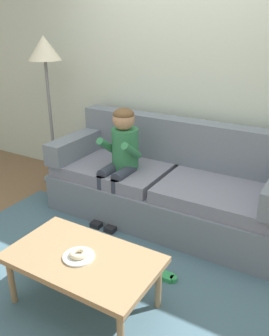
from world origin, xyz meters
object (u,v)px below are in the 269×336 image
at_px(couch, 168,186).
at_px(donut, 79,253).
at_px(toy_controller, 163,276).
at_px(person_child, 121,154).
at_px(coffee_table, 83,262).
at_px(floor_lamp, 45,62).

xyz_separation_m(couch, donut, (0.03, -1.41, 0.10)).
bearing_deg(toy_controller, person_child, 157.61).
bearing_deg(coffee_table, couch, 91.67).
height_order(donut, floor_lamp, floor_lamp).
bearing_deg(couch, person_child, -153.13).
xyz_separation_m(person_child, toy_controller, (0.80, -0.66, -0.65)).
relative_size(toy_controller, floor_lamp, 0.13).
relative_size(person_child, floor_lamp, 0.65).
distance_m(coffee_table, toy_controller, 0.72).
relative_size(person_child, toy_controller, 4.87).
height_order(coffee_table, donut, donut).
relative_size(couch, toy_controller, 10.12).
distance_m(couch, toy_controller, 1.00).
distance_m(donut, floor_lamp, 2.44).
height_order(toy_controller, floor_lamp, floor_lamp).
bearing_deg(person_child, floor_lamp, 164.44).
height_order(person_child, donut, person_child).
xyz_separation_m(donut, toy_controller, (0.36, 0.55, -0.42)).
bearing_deg(couch, toy_controller, -65.69).
distance_m(toy_controller, floor_lamp, 2.63).
bearing_deg(donut, coffee_table, 58.41).
relative_size(coffee_table, donut, 8.46).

